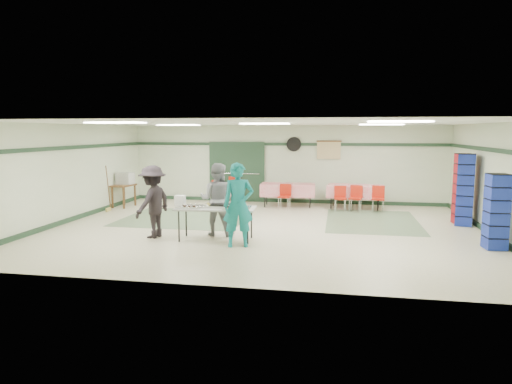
% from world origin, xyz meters
% --- Properties ---
extents(floor, '(11.00, 11.00, 0.00)m').
position_xyz_m(floor, '(0.00, 0.00, 0.00)').
color(floor, beige).
rests_on(floor, ground).
extents(ceiling, '(11.00, 11.00, 0.00)m').
position_xyz_m(ceiling, '(0.00, 0.00, 2.70)').
color(ceiling, white).
rests_on(ceiling, wall_back).
extents(wall_back, '(11.00, 0.00, 11.00)m').
position_xyz_m(wall_back, '(0.00, 4.50, 1.35)').
color(wall_back, beige).
rests_on(wall_back, floor).
extents(wall_front, '(11.00, 0.00, 11.00)m').
position_xyz_m(wall_front, '(0.00, -4.50, 1.35)').
color(wall_front, beige).
rests_on(wall_front, floor).
extents(wall_left, '(0.00, 9.00, 9.00)m').
position_xyz_m(wall_left, '(-5.50, 0.00, 1.35)').
color(wall_left, beige).
rests_on(wall_left, floor).
extents(wall_right, '(0.00, 9.00, 9.00)m').
position_xyz_m(wall_right, '(5.50, 0.00, 1.35)').
color(wall_right, beige).
rests_on(wall_right, floor).
extents(trim_back, '(11.00, 0.06, 0.10)m').
position_xyz_m(trim_back, '(0.00, 4.47, 2.05)').
color(trim_back, '#1F3825').
rests_on(trim_back, wall_back).
extents(baseboard_back, '(11.00, 0.06, 0.12)m').
position_xyz_m(baseboard_back, '(0.00, 4.47, 0.06)').
color(baseboard_back, '#1F3825').
rests_on(baseboard_back, floor).
extents(trim_left, '(0.06, 9.00, 0.10)m').
position_xyz_m(trim_left, '(-5.47, 0.00, 2.05)').
color(trim_left, '#1F3825').
rests_on(trim_left, wall_back).
extents(baseboard_left, '(0.06, 9.00, 0.12)m').
position_xyz_m(baseboard_left, '(-5.47, 0.00, 0.06)').
color(baseboard_left, '#1F3825').
rests_on(baseboard_left, floor).
extents(trim_right, '(0.06, 9.00, 0.10)m').
position_xyz_m(trim_right, '(5.47, 0.00, 2.05)').
color(trim_right, '#1F3825').
rests_on(trim_right, wall_back).
extents(baseboard_right, '(0.06, 9.00, 0.12)m').
position_xyz_m(baseboard_right, '(5.47, 0.00, 0.06)').
color(baseboard_right, '#1F3825').
rests_on(baseboard_right, floor).
extents(green_patch_a, '(3.50, 3.00, 0.01)m').
position_xyz_m(green_patch_a, '(-2.50, 1.00, 0.00)').
color(green_patch_a, '#67825F').
rests_on(green_patch_a, floor).
extents(green_patch_b, '(2.50, 3.50, 0.01)m').
position_xyz_m(green_patch_b, '(2.80, 1.50, 0.00)').
color(green_patch_b, '#67825F').
rests_on(green_patch_b, floor).
extents(double_door_left, '(0.90, 0.06, 2.10)m').
position_xyz_m(double_door_left, '(-2.20, 4.44, 1.05)').
color(double_door_left, '#959795').
rests_on(double_door_left, floor).
extents(double_door_right, '(0.90, 0.06, 2.10)m').
position_xyz_m(double_door_right, '(-1.25, 4.44, 1.05)').
color(double_door_right, '#959795').
rests_on(double_door_right, floor).
extents(door_frame, '(2.00, 0.03, 2.15)m').
position_xyz_m(door_frame, '(-1.73, 4.42, 1.05)').
color(door_frame, '#1F3825').
rests_on(door_frame, floor).
extents(wall_fan, '(0.50, 0.10, 0.50)m').
position_xyz_m(wall_fan, '(0.30, 4.44, 2.05)').
color(wall_fan, black).
rests_on(wall_fan, wall_back).
extents(scroll_banner, '(0.80, 0.02, 0.60)m').
position_xyz_m(scroll_banner, '(1.50, 4.44, 1.85)').
color(scroll_banner, '#DAC288').
rests_on(scroll_banner, wall_back).
extents(serving_table, '(1.86, 0.83, 0.76)m').
position_xyz_m(serving_table, '(-0.91, -1.42, 0.72)').
color(serving_table, '#9FA09B').
rests_on(serving_table, floor).
extents(sheet_tray_right, '(0.62, 0.48, 0.02)m').
position_xyz_m(sheet_tray_right, '(-0.39, -1.49, 0.77)').
color(sheet_tray_right, silver).
rests_on(sheet_tray_right, serving_table).
extents(sheet_tray_mid, '(0.57, 0.44, 0.02)m').
position_xyz_m(sheet_tray_mid, '(-0.95, -1.34, 0.77)').
color(sheet_tray_mid, silver).
rests_on(sheet_tray_mid, serving_table).
extents(sheet_tray_left, '(0.56, 0.43, 0.02)m').
position_xyz_m(sheet_tray_left, '(-1.50, -1.53, 0.77)').
color(sheet_tray_left, silver).
rests_on(sheet_tray_left, serving_table).
extents(baking_pan, '(0.45, 0.29, 0.08)m').
position_xyz_m(baking_pan, '(-0.82, -1.39, 0.80)').
color(baking_pan, black).
rests_on(baking_pan, serving_table).
extents(foam_box_stack, '(0.23, 0.21, 0.25)m').
position_xyz_m(foam_box_stack, '(-1.77, -1.41, 0.89)').
color(foam_box_stack, white).
rests_on(foam_box_stack, serving_table).
extents(volunteer_teal, '(0.76, 0.61, 1.83)m').
position_xyz_m(volunteer_teal, '(-0.27, -1.90, 0.91)').
color(volunteer_teal, '#127C7F').
rests_on(volunteer_teal, floor).
extents(volunteer_grey, '(0.85, 0.66, 1.75)m').
position_xyz_m(volunteer_grey, '(-1.01, -0.94, 0.87)').
color(volunteer_grey, gray).
rests_on(volunteer_grey, floor).
extents(volunteer_dark, '(0.90, 1.23, 1.71)m').
position_xyz_m(volunteer_dark, '(-2.44, -1.42, 0.85)').
color(volunteer_dark, black).
rests_on(volunteer_dark, floor).
extents(dining_table_a, '(1.84, 0.97, 0.77)m').
position_xyz_m(dining_table_a, '(2.39, 3.63, 0.57)').
color(dining_table_a, red).
rests_on(dining_table_a, floor).
extents(dining_table_b, '(1.82, 0.87, 0.77)m').
position_xyz_m(dining_table_b, '(0.19, 3.63, 0.57)').
color(dining_table_b, red).
rests_on(dining_table_b, floor).
extents(chair_a, '(0.45, 0.45, 0.81)m').
position_xyz_m(chair_a, '(2.40, 3.05, 0.50)').
color(chair_a, '#B51C0E').
rests_on(chair_a, floor).
extents(chair_b, '(0.39, 0.39, 0.79)m').
position_xyz_m(chair_b, '(1.92, 3.05, 0.48)').
color(chair_b, '#B51C0E').
rests_on(chair_b, floor).
extents(chair_c, '(0.41, 0.41, 0.82)m').
position_xyz_m(chair_c, '(3.08, 3.05, 0.50)').
color(chair_c, '#B51C0E').
rests_on(chair_c, floor).
extents(chair_d, '(0.41, 0.42, 0.81)m').
position_xyz_m(chair_d, '(0.16, 3.05, 0.49)').
color(chair_d, '#B51C0E').
rests_on(chair_d, floor).
extents(chair_loose_a, '(0.56, 0.56, 0.92)m').
position_xyz_m(chair_loose_a, '(-1.71, 4.08, 0.56)').
color(chair_loose_a, '#B51C0E').
rests_on(chair_loose_a, floor).
extents(chair_loose_b, '(0.37, 0.38, 0.79)m').
position_xyz_m(chair_loose_b, '(-2.35, 3.90, 0.48)').
color(chair_loose_b, '#B51C0E').
rests_on(chair_loose_b, floor).
extents(crate_stack_blue_a, '(0.51, 0.51, 1.92)m').
position_xyz_m(crate_stack_blue_a, '(5.15, 1.32, 0.96)').
color(crate_stack_blue_a, '#1B2DA4').
rests_on(crate_stack_blue_a, floor).
extents(crate_stack_red, '(0.45, 0.45, 1.91)m').
position_xyz_m(crate_stack_red, '(5.15, 1.55, 0.96)').
color(crate_stack_red, maroon).
rests_on(crate_stack_red, floor).
extents(crate_stack_blue_b, '(0.45, 0.45, 1.62)m').
position_xyz_m(crate_stack_blue_b, '(5.15, -1.16, 0.81)').
color(crate_stack_blue_b, '#1B2DA4').
rests_on(crate_stack_blue_b, floor).
extents(printer_table, '(0.62, 0.88, 0.74)m').
position_xyz_m(printer_table, '(-5.15, 2.54, 0.63)').
color(printer_table, brown).
rests_on(printer_table, floor).
extents(office_printer, '(0.52, 0.46, 0.39)m').
position_xyz_m(office_printer, '(-5.15, 2.69, 0.94)').
color(office_printer, '#ABAAA6').
rests_on(office_printer, printer_table).
extents(broom, '(0.04, 0.23, 1.41)m').
position_xyz_m(broom, '(-5.23, 1.68, 0.74)').
color(broom, brown).
rests_on(broom, floor).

